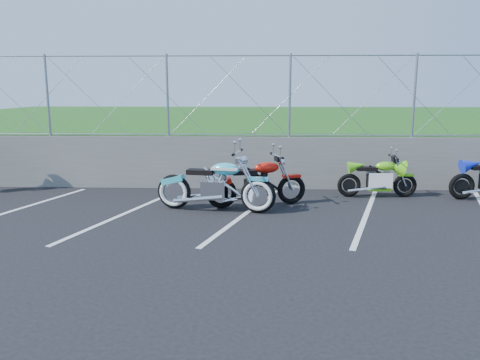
{
  "coord_description": "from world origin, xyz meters",
  "views": [
    {
      "loc": [
        0.22,
        -8.09,
        2.46
      ],
      "look_at": [
        -0.13,
        1.3,
        0.63
      ],
      "focal_mm": 35.0,
      "sensor_mm": 36.0,
      "label": 1
    }
  ],
  "objects": [
    {
      "name": "ground",
      "position": [
        0.0,
        0.0,
        0.0
      ],
      "size": [
        90.0,
        90.0,
        0.0
      ],
      "primitive_type": "plane",
      "color": "black",
      "rests_on": "ground"
    },
    {
      "name": "parking_lines",
      "position": [
        1.2,
        1.0,
        0.0
      ],
      "size": [
        18.29,
        4.31,
        0.01
      ],
      "color": "silver",
      "rests_on": "ground"
    },
    {
      "name": "chain_link_fence",
      "position": [
        0.0,
        3.5,
        2.3
      ],
      "size": [
        28.0,
        0.03,
        2.0
      ],
      "color": "gray",
      "rests_on": "retaining_wall"
    },
    {
      "name": "cruiser_turquoise",
      "position": [
        -0.6,
        1.2,
        0.5
      ],
      "size": [
        2.48,
        0.78,
        1.24
      ],
      "rotation": [
        0.0,
        0.0,
        -0.17
      ],
      "color": "black",
      "rests_on": "ground"
    },
    {
      "name": "naked_orange",
      "position": [
        0.25,
        1.64,
        0.47
      ],
      "size": [
        2.12,
        0.86,
        1.09
      ],
      "rotation": [
        0.0,
        0.0,
        0.3
      ],
      "color": "black",
      "rests_on": "ground"
    },
    {
      "name": "retaining_wall",
      "position": [
        0.0,
        3.5,
        0.65
      ],
      "size": [
        30.0,
        0.22,
        1.3
      ],
      "primitive_type": "cube",
      "color": "#60605B",
      "rests_on": "ground"
    },
    {
      "name": "grass_field",
      "position": [
        0.0,
        13.5,
        0.65
      ],
      "size": [
        30.0,
        20.0,
        1.3
      ],
      "primitive_type": "cube",
      "color": "#184913",
      "rests_on": "ground"
    },
    {
      "name": "sportbike_green",
      "position": [
        3.02,
        2.6,
        0.41
      ],
      "size": [
        1.83,
        0.65,
        0.95
      ],
      "rotation": [
        0.0,
        0.0,
        0.02
      ],
      "color": "black",
      "rests_on": "ground"
    }
  ]
}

